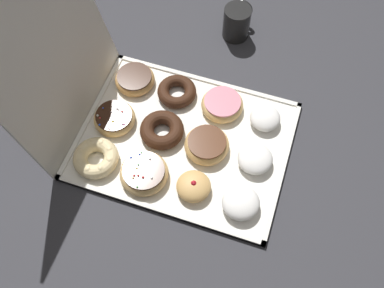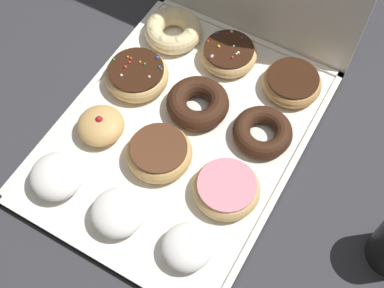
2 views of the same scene
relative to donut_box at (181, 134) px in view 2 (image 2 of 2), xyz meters
name	(u,v)px [view 2 (image 2 of 2)]	position (x,y,z in m)	size (l,w,h in m)	color
ground_plane	(181,136)	(0.00, 0.00, -0.01)	(3.00, 3.00, 0.00)	#333338
donut_box	(181,134)	(0.00, 0.00, 0.00)	(0.42, 0.55, 0.01)	white
powdered_filled_donut_0	(57,176)	(-0.13, -0.19, 0.03)	(0.09, 0.09, 0.05)	white
powdered_filled_donut_1	(118,212)	(-0.01, -0.19, 0.03)	(0.09, 0.09, 0.04)	white
powdered_filled_donut_2	(187,247)	(0.12, -0.19, 0.03)	(0.08, 0.08, 0.04)	white
jelly_filled_donut_3	(101,125)	(-0.13, -0.07, 0.03)	(0.09, 0.09, 0.05)	tan
chocolate_frosted_donut_4	(159,153)	(-0.01, -0.06, 0.03)	(0.12, 0.12, 0.04)	tan
pink_frosted_donut_5	(226,189)	(0.13, -0.07, 0.02)	(0.12, 0.12, 0.04)	#E5B770
sprinkle_donut_6	(137,75)	(-0.13, 0.06, 0.03)	(0.12, 0.12, 0.04)	#E5B770
chocolate_cake_ring_donut_7	(198,103)	(0.00, 0.06, 0.02)	(0.12, 0.12, 0.04)	#381E11
chocolate_cake_ring_donut_8	(262,132)	(0.13, 0.07, 0.02)	(0.11, 0.11, 0.03)	#381E11
cruller_donut_9	(173,30)	(-0.13, 0.19, 0.02)	(0.12, 0.12, 0.04)	beige
sprinkle_donut_10	(229,54)	(-0.01, 0.20, 0.02)	(0.11, 0.11, 0.04)	#E5B770
chocolate_frosted_donut_11	(292,83)	(0.13, 0.19, 0.02)	(0.11, 0.11, 0.03)	tan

